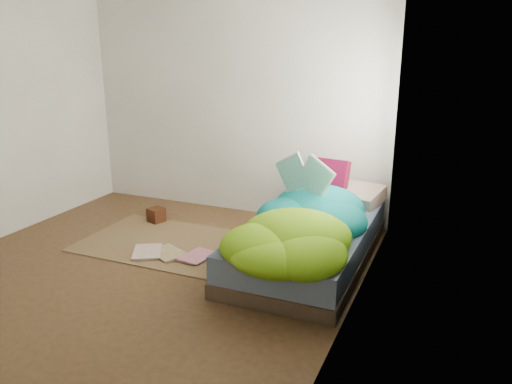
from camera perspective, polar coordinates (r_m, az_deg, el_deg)
ground at (r=4.42m, az=-12.38°, el=-8.55°), size 3.50×3.50×0.00m
room_walls at (r=4.02m, az=-13.63°, el=12.97°), size 3.54×3.54×2.62m
bed at (r=4.44m, az=6.08°, el=-5.72°), size 1.00×2.00×0.34m
duvet at (r=4.12m, az=5.32°, el=-2.41°), size 0.96×1.84×0.34m
rug at (r=4.91m, az=-10.14°, el=-5.73°), size 1.60×1.10×0.01m
pillow_floral at (r=5.04m, az=10.54°, el=-0.26°), size 0.71×0.53×0.14m
pillow_magenta at (r=5.02m, az=8.07°, el=1.40°), size 0.43×0.18×0.41m
open_book at (r=4.41m, az=5.46°, el=3.14°), size 0.50×0.23×0.30m
wooden_box at (r=5.45m, az=-11.34°, el=-2.58°), size 0.19×0.19×0.15m
floor_book_a at (r=4.70m, az=-13.85°, el=-6.74°), size 0.39×0.42×0.03m
floor_book_b at (r=4.58m, az=-7.87°, el=-7.00°), size 0.29×0.35×0.03m
floor_book_c at (r=4.56m, az=-11.39°, el=-7.29°), size 0.41×0.37×0.03m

